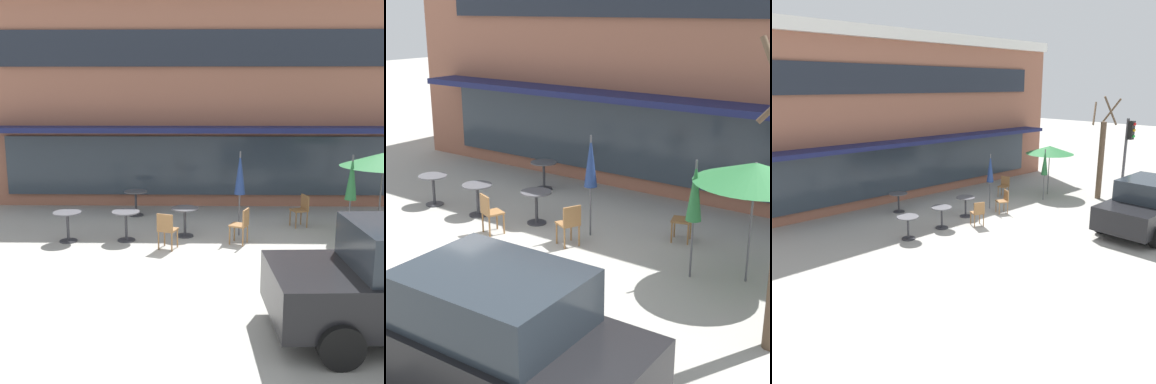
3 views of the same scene
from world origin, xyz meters
The scene contains 12 objects.
ground_plane centered at (0.00, 0.00, 0.00)m, with size 80.00×80.00×0.00m, color #9E9B93.
building_facade centered at (0.00, 9.96, 3.48)m, with size 16.28×9.10×6.96m.
cafe_table_near_wall centered at (-2.07, 2.13, 0.52)m, with size 0.70×0.70×0.76m.
cafe_table_streetside centered at (-3.51, 2.04, 0.52)m, with size 0.70×0.70×0.76m.
cafe_table_by_tree centered at (-2.16, 4.69, 0.52)m, with size 0.70×0.70×0.76m.
cafe_table_mid_patio centered at (-0.60, 2.53, 0.52)m, with size 0.70×0.70×0.76m.
patio_umbrella_green_folded centered at (0.81, 2.66, 1.63)m, with size 0.28×0.28×2.20m.
patio_umbrella_cream_folded centered at (4.34, 2.48, 2.02)m, with size 2.10×2.10×2.20m.
patio_umbrella_corner_open centered at (3.46, 2.05, 1.63)m, with size 0.28×0.28×2.20m.
cafe_chair_0 centered at (2.60, 3.54, 0.53)m, with size 0.50×0.50×0.89m.
cafe_chair_1 centered at (0.81, 1.91, 0.53)m, with size 0.53×0.53×0.89m.
cafe_chair_2 centered at (-1.00, 1.45, 0.53)m, with size 0.51×0.51×0.89m.
Camera 1 is at (-0.20, -9.47, 3.63)m, focal length 45.00 mm.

